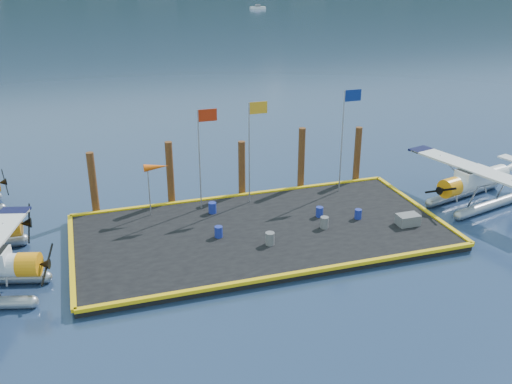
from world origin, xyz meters
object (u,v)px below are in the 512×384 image
at_px(flagpole_blue, 346,126).
at_px(piling_3, 301,160).
at_px(piling_0, 93,185).
at_px(piling_2, 242,171).
at_px(drum_4, 319,212).
at_px(drum_3, 270,239).
at_px(drum_2, 358,214).
at_px(piling_4, 357,156).
at_px(seaplane_d, 476,182).
at_px(crate, 408,220).
at_px(drum_0, 219,232).
at_px(windsock, 156,168).
at_px(piling_1, 170,175).
at_px(drum_5, 212,208).
at_px(drum_1, 324,222).
at_px(flagpole_red, 202,144).
at_px(flagpole_yellow, 252,137).

distance_m(flagpole_blue, piling_3, 3.72).
bearing_deg(piling_0, piling_2, 0.00).
bearing_deg(piling_3, drum_4, -99.02).
height_order(drum_3, piling_2, piling_2).
bearing_deg(drum_2, piling_4, 64.24).
relative_size(seaplane_d, crate, 7.78).
relative_size(drum_0, drum_3, 0.90).
height_order(drum_2, flagpole_blue, flagpole_blue).
height_order(drum_2, piling_4, piling_4).
relative_size(drum_0, windsock, 0.20).
bearing_deg(piling_1, piling_3, 0.00).
bearing_deg(piling_2, piling_1, 180.00).
distance_m(drum_4, drum_5, 6.23).
distance_m(drum_0, drum_2, 8.18).
xyz_separation_m(drum_0, flagpole_blue, (9.14, 3.96, 3.98)).
distance_m(piling_2, piling_3, 4.01).
distance_m(seaplane_d, piling_0, 23.05).
height_order(piling_0, piling_4, same).
height_order(seaplane_d, drum_5, seaplane_d).
xyz_separation_m(seaplane_d, drum_4, (-10.19, 0.47, -0.77)).
relative_size(piling_0, piling_4, 1.00).
xyz_separation_m(drum_1, piling_4, (5.11, 6.26, 1.28)).
xyz_separation_m(drum_5, piling_4, (10.52, 2.44, 1.28)).
xyz_separation_m(flagpole_red, piling_2, (2.79, 1.60, -2.50)).
distance_m(drum_2, piling_1, 11.39).
relative_size(crate, windsock, 0.39).
bearing_deg(piling_3, piling_2, 180.00).
relative_size(windsock, piling_1, 0.74).
bearing_deg(piling_3, drum_0, -141.30).
bearing_deg(flagpole_red, piling_1, 136.85).
xyz_separation_m(drum_3, piling_1, (-3.88, 7.21, 1.36)).
height_order(drum_5, piling_2, piling_2).
bearing_deg(piling_1, piling_0, 180.00).
distance_m(drum_5, piling_4, 10.88).
height_order(drum_5, piling_0, piling_0).
xyz_separation_m(drum_5, flagpole_blue, (8.72, 0.84, 3.96)).
bearing_deg(drum_3, piling_3, 57.36).
xyz_separation_m(windsock, piling_1, (1.03, 1.60, -1.13)).
xyz_separation_m(flagpole_yellow, flagpole_blue, (5.99, -0.00, 0.17)).
bearing_deg(seaplane_d, drum_5, 65.59).
relative_size(drum_5, piling_4, 0.16).
bearing_deg(drum_3, drum_5, 111.81).
bearing_deg(drum_3, piling_2, 85.12).
distance_m(drum_3, crate, 8.12).
relative_size(seaplane_d, piling_3, 2.20).
distance_m(drum_3, flagpole_red, 7.04).
bearing_deg(flagpole_blue, drum_5, -174.52).
bearing_deg(drum_5, drum_1, -35.19).
relative_size(drum_4, piling_3, 0.14).
relative_size(flagpole_yellow, piling_0, 1.55).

